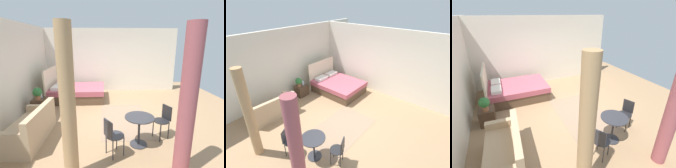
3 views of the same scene
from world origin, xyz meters
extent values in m
cube|color=#9E7A56|center=(0.00, 0.00, -0.01)|extent=(8.62, 9.02, 0.02)
cube|color=silver|center=(0.00, 3.01, 1.44)|extent=(8.62, 0.12, 2.88)
cube|color=silver|center=(2.81, 0.00, 1.44)|extent=(0.12, 6.02, 2.88)
cube|color=#93755B|center=(-0.36, -0.25, 0.00)|extent=(2.36, 1.44, 0.01)
cube|color=brown|center=(1.60, 1.41, 0.17)|extent=(1.56, 2.05, 0.34)
cube|color=#B25160|center=(1.60, 1.41, 0.43)|extent=(1.60, 2.09, 0.19)
cube|color=beige|center=(1.60, 2.46, 0.65)|extent=(1.61, 0.07, 1.29)
cube|color=white|center=(1.26, 2.16, 0.59)|extent=(0.56, 0.32, 0.12)
cube|color=white|center=(1.94, 2.15, 0.59)|extent=(0.56, 0.32, 0.12)
cube|color=tan|center=(-1.34, 2.14, 0.22)|extent=(1.60, 0.81, 0.44)
cube|color=tan|center=(-1.35, 1.84, 0.63)|extent=(1.57, 0.21, 0.38)
cube|color=tan|center=(-0.63, 2.11, 0.52)|extent=(0.17, 0.74, 0.17)
cube|color=tan|center=(-2.05, 2.17, 0.52)|extent=(0.17, 0.74, 0.17)
cube|color=#473323|center=(0.30, 2.48, 0.24)|extent=(0.49, 0.42, 0.48)
cylinder|color=#935B3D|center=(0.20, 2.48, 0.54)|extent=(0.16, 0.16, 0.13)
sphere|color=#2D6B33|center=(0.20, 2.48, 0.73)|extent=(0.29, 0.29, 0.29)
cylinder|color=silver|center=(0.42, 2.48, 0.56)|extent=(0.11, 0.11, 0.17)
cylinder|color=#2D2D33|center=(-1.66, -0.40, 0.01)|extent=(0.39, 0.39, 0.02)
cylinder|color=#2D2D33|center=(-1.66, -0.40, 0.33)|extent=(0.05, 0.05, 0.66)
cylinder|color=#2D2D33|center=(-1.66, -0.40, 0.67)|extent=(0.65, 0.65, 0.02)
cylinder|color=#2D2D33|center=(-2.03, -0.01, 0.21)|extent=(0.02, 0.02, 0.43)
cylinder|color=#2D2D33|center=(-1.80, 0.11, 0.21)|extent=(0.02, 0.02, 0.43)
cylinder|color=#2D2D33|center=(-2.16, 0.22, 0.21)|extent=(0.02, 0.02, 0.43)
cylinder|color=#2D2D33|center=(-1.93, 0.34, 0.21)|extent=(0.02, 0.02, 0.43)
cylinder|color=#2D2D33|center=(-1.98, 0.16, 0.44)|extent=(0.51, 0.51, 0.02)
cube|color=#2D2D33|center=(-2.05, 0.30, 0.63)|extent=(0.28, 0.17, 0.36)
cylinder|color=black|center=(-1.34, -0.82, 0.22)|extent=(0.02, 0.02, 0.44)
cylinder|color=black|center=(-1.58, -0.92, 0.22)|extent=(0.02, 0.02, 0.44)
cylinder|color=black|center=(-1.24, -1.05, 0.22)|extent=(0.02, 0.02, 0.44)
cylinder|color=black|center=(-1.48, -1.15, 0.22)|extent=(0.02, 0.02, 0.44)
cylinder|color=black|center=(-1.41, -0.99, 0.45)|extent=(0.48, 0.48, 0.02)
cube|color=black|center=(-1.35, -1.13, 0.63)|extent=(0.28, 0.14, 0.35)
cylinder|color=#994C51|center=(-2.56, -0.96, 1.29)|extent=(0.27, 0.27, 2.57)
cylinder|color=tan|center=(-2.56, 0.94, 1.29)|extent=(0.24, 0.24, 2.57)
camera|label=1|loc=(-5.01, 0.39, 2.28)|focal=26.91mm
camera|label=2|loc=(-3.88, -3.06, 3.97)|focal=27.89mm
camera|label=3|loc=(-4.12, 1.95, 2.96)|focal=25.76mm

